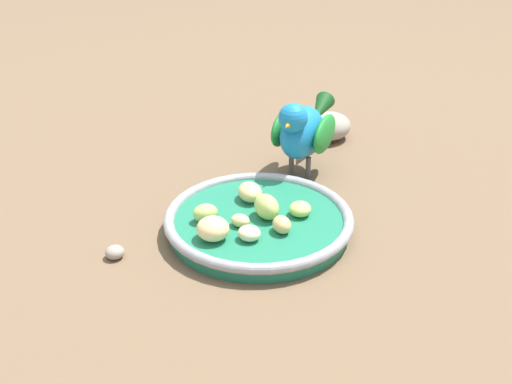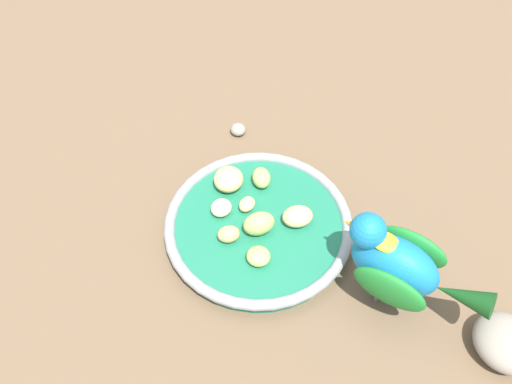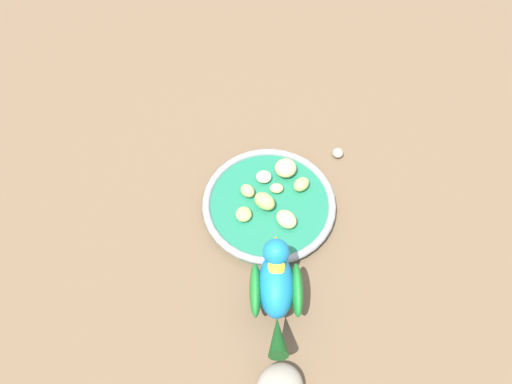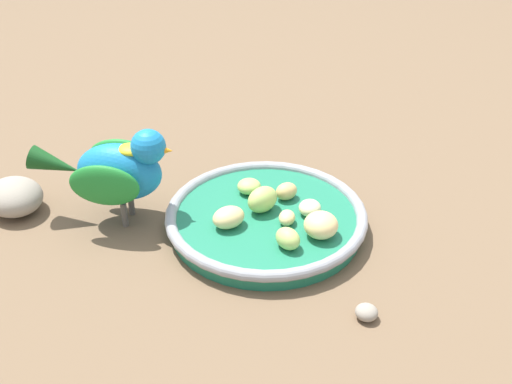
# 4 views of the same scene
# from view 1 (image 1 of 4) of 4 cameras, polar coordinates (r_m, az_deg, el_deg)

# --- Properties ---
(ground_plane) EXTENTS (4.00, 4.00, 0.00)m
(ground_plane) POSITION_cam_1_polar(r_m,az_deg,el_deg) (0.94, 0.15, -2.88)
(ground_plane) COLOR brown
(feeding_bowl) EXTENTS (0.24, 0.24, 0.03)m
(feeding_bowl) POSITION_cam_1_polar(r_m,az_deg,el_deg) (0.93, 0.15, -2.37)
(feeding_bowl) COLOR #1E7251
(feeding_bowl) RESTS_ON ground_plane
(apple_piece_0) EXTENTS (0.04, 0.05, 0.03)m
(apple_piece_0) POSITION_cam_1_polar(r_m,az_deg,el_deg) (0.92, 0.82, -1.15)
(apple_piece_0) COLOR #B2CC66
(apple_piece_0) RESTS_ON feeding_bowl
(apple_piece_1) EXTENTS (0.04, 0.04, 0.02)m
(apple_piece_1) POSITION_cam_1_polar(r_m,az_deg,el_deg) (0.96, -0.47, -0.00)
(apple_piece_1) COLOR #E5C67F
(apple_piece_1) RESTS_ON feeding_bowl
(apple_piece_2) EXTENTS (0.03, 0.03, 0.02)m
(apple_piece_2) POSITION_cam_1_polar(r_m,az_deg,el_deg) (0.93, 3.43, -1.32)
(apple_piece_2) COLOR #B2CC66
(apple_piece_2) RESTS_ON feeding_bowl
(apple_piece_3) EXTENTS (0.03, 0.03, 0.02)m
(apple_piece_3) POSITION_cam_1_polar(r_m,az_deg,el_deg) (0.89, 2.00, -2.53)
(apple_piece_3) COLOR tan
(apple_piece_3) RESTS_ON feeding_bowl
(apple_piece_4) EXTENTS (0.05, 0.05, 0.03)m
(apple_piece_4) POSITION_cam_1_polar(r_m,az_deg,el_deg) (0.88, -3.35, -2.85)
(apple_piece_4) COLOR #E5C67F
(apple_piece_4) RESTS_ON feeding_bowl
(apple_piece_5) EXTENTS (0.04, 0.03, 0.02)m
(apple_piece_5) POSITION_cam_1_polar(r_m,az_deg,el_deg) (0.91, -3.94, -1.63)
(apple_piece_5) COLOR #B2CC66
(apple_piece_5) RESTS_ON feeding_bowl
(apple_piece_6) EXTENTS (0.04, 0.04, 0.02)m
(apple_piece_6) POSITION_cam_1_polar(r_m,az_deg,el_deg) (0.88, -0.52, -3.20)
(apple_piece_6) COLOR beige
(apple_piece_6) RESTS_ON feeding_bowl
(apple_piece_7) EXTENTS (0.03, 0.03, 0.02)m
(apple_piece_7) POSITION_cam_1_polar(r_m,az_deg,el_deg) (0.90, -1.23, -2.21)
(apple_piece_7) COLOR #E5C67F
(apple_piece_7) RESTS_ON feeding_bowl
(parrot) EXTENTS (0.12, 0.16, 0.12)m
(parrot) POSITION_cam_1_polar(r_m,az_deg,el_deg) (1.05, 3.62, 4.89)
(parrot) COLOR #59544C
(parrot) RESTS_ON ground_plane
(rock_large) EXTENTS (0.10, 0.09, 0.04)m
(rock_large) POSITION_cam_1_polar(r_m,az_deg,el_deg) (1.19, 5.61, 5.07)
(rock_large) COLOR gray
(rock_large) RESTS_ON ground_plane
(pebble_0) EXTENTS (0.03, 0.03, 0.02)m
(pebble_0) POSITION_cam_1_polar(r_m,az_deg,el_deg) (0.90, -10.84, -4.58)
(pebble_0) COLOR gray
(pebble_0) RESTS_ON ground_plane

